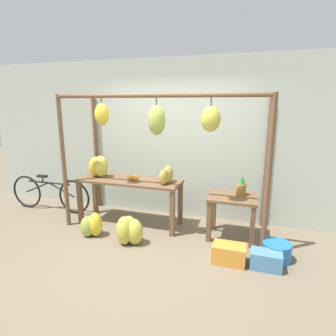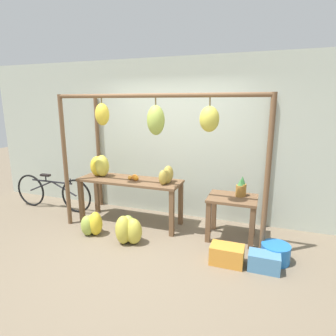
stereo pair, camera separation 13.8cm
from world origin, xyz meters
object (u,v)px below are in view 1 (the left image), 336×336
at_px(orange_pile, 134,178).
at_px(pineapple_cluster, 241,187).
at_px(fruit_crate_purple, 266,260).
at_px(fruit_crate_white, 229,254).
at_px(blue_bucket, 276,251).
at_px(papaya_pile, 167,176).
at_px(banana_pile_ground_left, 92,225).
at_px(parked_bicycle, 50,193).
at_px(banana_pile_ground_right, 129,230).
at_px(banana_pile_on_table, 98,166).

xyz_separation_m(orange_pile, pineapple_cluster, (1.73, 0.10, -0.04)).
bearing_deg(fruit_crate_purple, fruit_crate_white, -178.78).
bearing_deg(orange_pile, fruit_crate_purple, -18.61).
relative_size(pineapple_cluster, fruit_crate_purple, 0.81).
bearing_deg(blue_bucket, orange_pile, 168.50).
xyz_separation_m(papaya_pile, fruit_crate_purple, (1.55, -0.71, -0.80)).
relative_size(banana_pile_ground_left, parked_bicycle, 0.23).
distance_m(pineapple_cluster, banana_pile_ground_left, 2.38).
relative_size(banana_pile_ground_right, fruit_crate_purple, 1.19).
height_order(orange_pile, fruit_crate_purple, orange_pile).
relative_size(papaya_pile, fruit_crate_purple, 1.05).
height_order(orange_pile, banana_pile_ground_right, orange_pile).
distance_m(parked_bicycle, papaya_pile, 2.46).
bearing_deg(papaya_pile, blue_bucket, -15.22).
bearing_deg(fruit_crate_white, orange_pile, 156.48).
distance_m(blue_bucket, parked_bicycle, 4.12).
distance_m(fruit_crate_white, papaya_pile, 1.53).
distance_m(orange_pile, blue_bucket, 2.41).
height_order(pineapple_cluster, banana_pile_ground_left, pineapple_cluster).
xyz_separation_m(fruit_crate_white, papaya_pile, (-1.09, 0.72, 0.78)).
distance_m(banana_pile_ground_right, blue_bucket, 2.07).
height_order(banana_pile_on_table, fruit_crate_white, banana_pile_on_table).
xyz_separation_m(orange_pile, parked_bicycle, (-1.82, 0.08, -0.48)).
bearing_deg(banana_pile_on_table, orange_pile, -2.68).
relative_size(banana_pile_ground_left, fruit_crate_purple, 1.05).
bearing_deg(banana_pile_ground_right, pineapple_cluster, 26.51).
bearing_deg(parked_bicycle, papaya_pile, -1.91).
relative_size(banana_pile_on_table, blue_bucket, 1.18).
xyz_separation_m(pineapple_cluster, banana_pile_ground_right, (-1.52, -0.76, -0.58)).
bearing_deg(blue_bucket, banana_pile_ground_left, -177.04).
bearing_deg(orange_pile, papaya_pile, -0.04).
bearing_deg(parked_bicycle, orange_pile, -2.50).
relative_size(blue_bucket, papaya_pile, 0.92).
xyz_separation_m(pineapple_cluster, banana_pile_ground_left, (-2.19, -0.70, -0.62)).
bearing_deg(orange_pile, pineapple_cluster, 3.32).
bearing_deg(banana_pile_ground_left, blue_bucket, 2.96).
distance_m(pineapple_cluster, fruit_crate_purple, 1.13).
bearing_deg(papaya_pile, banana_pile_on_table, 178.51).
distance_m(banana_pile_ground_right, papaya_pile, 1.03).
height_order(banana_pile_ground_right, parked_bicycle, parked_bicycle).
bearing_deg(banana_pile_on_table, pineapple_cluster, 1.60).
xyz_separation_m(blue_bucket, fruit_crate_purple, (-0.14, -0.25, -0.01)).
bearing_deg(banana_pile_ground_left, fruit_crate_purple, -2.53).
xyz_separation_m(banana_pile_ground_left, banana_pile_ground_right, (0.67, -0.06, 0.04)).
bearing_deg(orange_pile, blue_bucket, -11.50).
distance_m(fruit_crate_white, parked_bicycle, 3.58).
bearing_deg(blue_bucket, banana_pile_on_table, 170.54).
height_order(banana_pile_ground_left, blue_bucket, banana_pile_ground_left).
xyz_separation_m(banana_pile_ground_right, blue_bucket, (2.05, 0.20, -0.09)).
height_order(fruit_crate_white, parked_bicycle, parked_bicycle).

